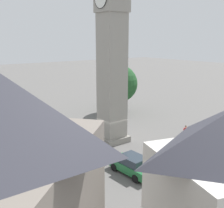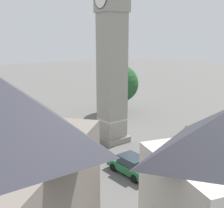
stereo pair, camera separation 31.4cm
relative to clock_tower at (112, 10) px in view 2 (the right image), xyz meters
The scene contains 8 objects.
ground_plane 13.31m from the clock_tower, 96.63° to the right, with size 200.00×200.00×0.00m, color #605E5B.
clock_tower is the anchor object (origin of this frame).
car_silver_kerb 14.60m from the clock_tower, 24.40° to the right, with size 4.22×2.00×1.53m.
car_red_corner 16.68m from the clock_tower, 148.36° to the right, with size 4.26×3.92×1.53m.
car_white_side 14.21m from the clock_tower, 69.66° to the right, with size 3.66×4.38×1.53m.
car_black_far 16.68m from the clock_tower, 53.13° to the left, with size 4.33×3.79×1.53m.
pedestrian 14.58m from the clock_tower, 53.36° to the left, with size 0.33×0.53×1.69m.
tree 14.51m from the clock_tower, 138.06° to the left, with size 5.38×5.38×7.05m.
Camera 2 is at (22.02, -16.18, 10.57)m, focal length 43.52 mm.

